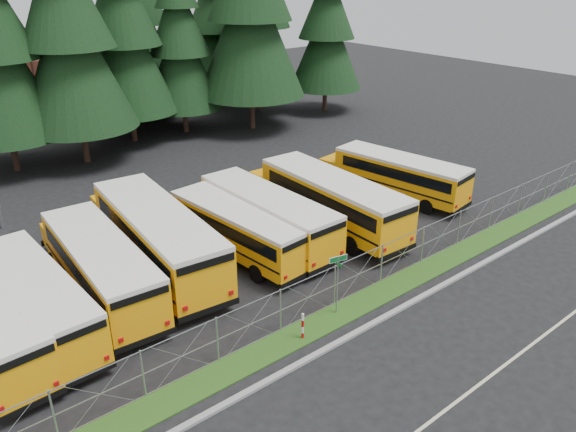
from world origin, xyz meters
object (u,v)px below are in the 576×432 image
Objects in this scene: bus_2 at (99,267)px; street_sign at (338,272)px; bus_1 at (34,301)px; bus_3 at (155,238)px; bus_east at (395,176)px; striped_bollard at (303,326)px; bus_6 at (328,201)px; bus_5 at (264,217)px; bus_4 at (234,230)px.

bus_2 is 3.87× the size of street_sign.
bus_3 is (6.19, 1.51, 0.25)m from bus_1.
striped_bollard is at bearing -160.46° from bus_east.
bus_1 is 0.89× the size of bus_6.
bus_2 is 19.14m from bus_east.
bus_5 is 8.93× the size of striped_bollard.
bus_5 is at bearing 76.56° from street_sign.
bus_6 is at bearing 49.59° from street_sign.
bus_5 reaches higher than bus_1.
street_sign is (-1.78, -7.46, 0.63)m from bus_5.
bus_3 is 1.22× the size of bus_4.
bus_east is (16.00, -1.30, -0.27)m from bus_3.
bus_3 reaches higher than bus_5.
street_sign is at bearing 10.70° from striped_bollard.
bus_2 is 9.07× the size of striped_bollard.
bus_3 is 4.35× the size of street_sign.
bus_east reaches higher than bus_4.
bus_east is at bearing 7.16° from bus_6.
bus_6 is 4.13× the size of street_sign.
bus_4 is 5.94m from bus_6.
bus_1 is 8.57× the size of striped_bollard.
bus_5 reaches higher than striped_bollard.
striped_bollard is (-7.89, -7.04, -0.92)m from bus_6.
bus_east is at bearing -5.34° from bus_4.
bus_6 is 9.66× the size of striped_bollard.
bus_4 is 0.87× the size of bus_6.
bus_5 is at bearing 0.83° from bus_1.
bus_2 is 3.21m from bus_3.
bus_1 is 3.66× the size of street_sign.
bus_4 is 0.99× the size of bus_east.
bus_6 is at bearing -2.80° from bus_1.
striped_bollard is at bearing -136.14° from bus_6.
bus_3 reaches higher than bus_2.
bus_2 is at bearing 170.52° from bus_4.
bus_5 is 7.69m from street_sign.
bus_east is 16.17m from striped_bollard.
street_sign is at bearing -128.27° from bus_6.
bus_4 is (3.74, -1.24, -0.28)m from bus_3.
bus_east is at bearing 30.89° from street_sign.
street_sign is at bearing -35.84° from bus_1.
bus_1 is 0.94× the size of bus_2.
street_sign reaches higher than bus_1.
bus_2 reaches higher than bus_5.
bus_3 reaches higher than bus_east.
street_sign is (4.02, -8.47, 0.43)m from bus_3.
bus_3 reaches higher than bus_4.
bus_4 is at bearing 171.19° from bus_east.
bus_1 reaches higher than striped_bollard.
bus_5 is 0.92× the size of bus_6.
bus_4 is at bearing 92.21° from street_sign.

